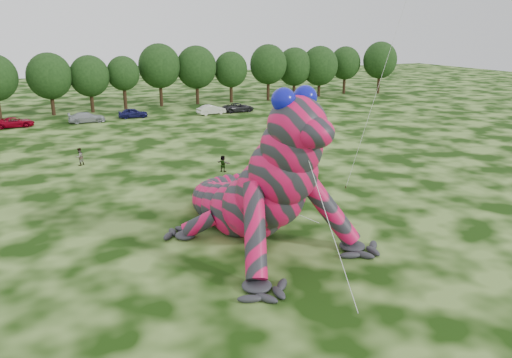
{
  "coord_description": "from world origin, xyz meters",
  "views": [
    {
      "loc": [
        -13.81,
        -26.16,
        13.32
      ],
      "look_at": [
        -1.15,
        1.25,
        4.0
      ],
      "focal_mm": 35.0,
      "sensor_mm": 36.0,
      "label": 1
    }
  ],
  "objects": [
    {
      "name": "tree_8",
      "position": [
        -4.22,
        56.99,
        4.47
      ],
      "size": [
        6.14,
        5.53,
        8.94
      ],
      "primitive_type": null,
      "color": "black",
      "rests_on": "ground"
    },
    {
      "name": "tree_9",
      "position": [
        1.06,
        57.35,
        4.34
      ],
      "size": [
        5.27,
        4.74,
        8.68
      ],
      "primitive_type": null,
      "color": "black",
      "rests_on": "ground"
    },
    {
      "name": "tree_14",
      "position": [
        33.46,
        58.72,
        4.7
      ],
      "size": [
        6.82,
        6.14,
        9.4
      ],
      "primitive_type": null,
      "color": "black",
      "rests_on": "ground"
    },
    {
      "name": "inflatable_gecko",
      "position": [
        -1.84,
        2.25,
        5.11
      ],
      "size": [
        21.94,
        24.22,
        10.22
      ],
      "primitive_type": null,
      "rotation": [
        0.0,
        0.0,
        0.26
      ],
      "color": "#CC0E48",
      "rests_on": "ground"
    },
    {
      "name": "tree_17",
      "position": [
        51.95,
        56.66,
        5.15
      ],
      "size": [
        6.98,
        6.28,
        10.3
      ],
      "primitive_type": null,
      "color": "black",
      "rests_on": "ground"
    },
    {
      "name": "spectator_2",
      "position": [
        15.42,
        27.14,
        0.87
      ],
      "size": [
        0.69,
        1.15,
        1.73
      ],
      "primitive_type": "imported",
      "rotation": [
        0.0,
        0.0,
        4.76
      ],
      "color": "gray",
      "rests_on": "ground"
    },
    {
      "name": "car_3",
      "position": [
        -6.17,
        48.15,
        0.74
      ],
      "size": [
        5.13,
        2.23,
        1.47
      ],
      "primitive_type": "imported",
      "rotation": [
        0.0,
        0.0,
        1.54
      ],
      "color": "#A0A5A8",
      "rests_on": "ground"
    },
    {
      "name": "tree_10",
      "position": [
        7.4,
        58.58,
        5.25
      ],
      "size": [
        7.09,
        6.38,
        10.5
      ],
      "primitive_type": null,
      "color": "black",
      "rests_on": "ground"
    },
    {
      "name": "tree_13",
      "position": [
        27.13,
        57.13,
        5.06
      ],
      "size": [
        6.83,
        6.15,
        10.13
      ],
      "primitive_type": null,
      "color": "black",
      "rests_on": "ground"
    },
    {
      "name": "tree_11",
      "position": [
        13.79,
        58.2,
        5.03
      ],
      "size": [
        7.01,
        6.31,
        10.07
      ],
      "primitive_type": null,
      "color": "black",
      "rests_on": "ground"
    },
    {
      "name": "car_6",
      "position": [
        17.12,
        47.54,
        0.71
      ],
      "size": [
        5.1,
        2.4,
        1.41
      ],
      "primitive_type": "imported",
      "rotation": [
        0.0,
        0.0,
        1.58
      ],
      "color": "#242426",
      "rests_on": "ground"
    },
    {
      "name": "tree_16",
      "position": [
        45.45,
        59.37,
        4.69
      ],
      "size": [
        6.26,
        5.63,
        9.37
      ],
      "primitive_type": null,
      "color": "black",
      "rests_on": "ground"
    },
    {
      "name": "spectator_5",
      "position": [
        2.45,
        16.52,
        0.79
      ],
      "size": [
        1.21,
        1.47,
        1.58
      ],
      "primitive_type": "imported",
      "rotation": [
        0.0,
        0.0,
        2.17
      ],
      "color": "gray",
      "rests_on": "ground"
    },
    {
      "name": "tree_7",
      "position": [
        -10.08,
        56.8,
        4.74
      ],
      "size": [
        6.68,
        6.01,
        9.48
      ],
      "primitive_type": null,
      "color": "black",
      "rests_on": "ground"
    },
    {
      "name": "car_2",
      "position": [
        -15.52,
        48.62,
        0.69
      ],
      "size": [
        4.95,
        2.29,
        1.37
      ],
      "primitive_type": "imported",
      "rotation": [
        0.0,
        0.0,
        1.57
      ],
      "color": "maroon",
      "rests_on": "ground"
    },
    {
      "name": "car_7",
      "position": [
        26.23,
        47.05,
        0.67
      ],
      "size": [
        4.61,
        1.9,
        1.33
      ],
      "primitive_type": "imported",
      "rotation": [
        0.0,
        0.0,
        1.56
      ],
      "color": "silver",
      "rests_on": "ground"
    },
    {
      "name": "car_4",
      "position": [
        0.61,
        49.19,
        0.73
      ],
      "size": [
        4.47,
        2.17,
        1.47
      ],
      "primitive_type": "imported",
      "rotation": [
        0.0,
        0.0,
        1.47
      ],
      "color": "#151549",
      "rests_on": "ground"
    },
    {
      "name": "spectator_1",
      "position": [
        -9.65,
        24.55,
        0.88
      ],
      "size": [
        1.08,
        1.04,
        1.75
      ],
      "primitive_type": "imported",
      "rotation": [
        0.0,
        0.0,
        3.79
      ],
      "color": "gray",
      "rests_on": "ground"
    },
    {
      "name": "car_5",
      "position": [
        12.34,
        47.06,
        0.74
      ],
      "size": [
        4.7,
        2.24,
        1.49
      ],
      "primitive_type": "imported",
      "rotation": [
        0.0,
        0.0,
        1.72
      ],
      "color": "silver",
      "rests_on": "ground"
    },
    {
      "name": "tree_15",
      "position": [
        38.47,
        57.77,
        4.82
      ],
      "size": [
        7.17,
        6.45,
        9.63
      ],
      "primitive_type": null,
      "color": "black",
      "rests_on": "ground"
    },
    {
      "name": "ground",
      "position": [
        0.0,
        0.0,
        0.0
      ],
      "size": [
        240.0,
        240.0,
        0.0
      ],
      "primitive_type": "plane",
      "color": "#16330A",
      "rests_on": "ground"
    },
    {
      "name": "tree_12",
      "position": [
        20.01,
        57.74,
        4.49
      ],
      "size": [
        5.99,
        5.39,
        8.97
      ],
      "primitive_type": null,
      "color": "black",
      "rests_on": "ground"
    }
  ]
}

